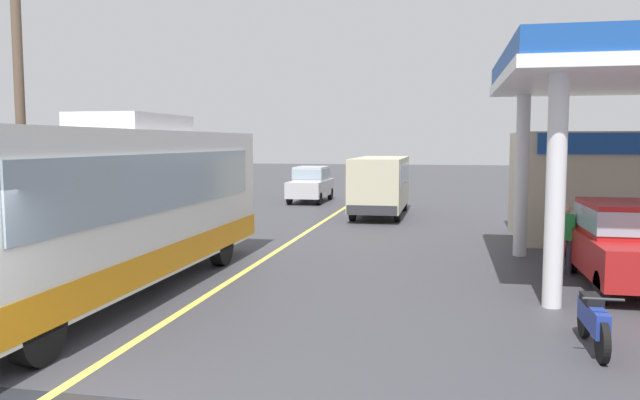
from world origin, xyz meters
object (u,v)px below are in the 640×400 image
at_px(coach_bus_main, 110,211).
at_px(pedestrian_near_pump, 566,235).
at_px(motorcycle_parked_forecourt, 593,320).
at_px(pedestrian_by_shop, 599,231).
at_px(car_trailing_behind_bus, 311,182).
at_px(car_at_pump, 623,240).
at_px(minibus_opposing_lane, 381,181).

distance_m(coach_bus_main, pedestrian_near_pump, 10.15).
distance_m(motorcycle_parked_forecourt, pedestrian_by_shop, 6.63).
bearing_deg(pedestrian_by_shop, car_trailing_behind_bus, 124.81).
bearing_deg(car_at_pump, pedestrian_by_shop, 90.66).
bearing_deg(car_at_pump, coach_bus_main, -164.84).
xyz_separation_m(pedestrian_by_shop, car_trailing_behind_bus, (-10.59, 15.23, 0.08)).
height_order(coach_bus_main, pedestrian_near_pump, coach_bus_main).
bearing_deg(coach_bus_main, pedestrian_near_pump, 22.26).
bearing_deg(car_at_pump, minibus_opposing_lane, 118.29).
height_order(minibus_opposing_lane, pedestrian_near_pump, minibus_opposing_lane).
distance_m(car_at_pump, minibus_opposing_lane, 13.62).
bearing_deg(coach_bus_main, pedestrian_by_shop, 25.08).
xyz_separation_m(coach_bus_main, pedestrian_near_pump, (9.36, 3.83, -0.79)).
relative_size(car_at_pump, minibus_opposing_lane, 0.69).
relative_size(coach_bus_main, pedestrian_near_pump, 6.65).
relative_size(pedestrian_near_pump, pedestrian_by_shop, 1.00).
relative_size(pedestrian_near_pump, car_trailing_behind_bus, 0.40).
relative_size(coach_bus_main, car_trailing_behind_bus, 2.63).
height_order(car_at_pump, pedestrian_by_shop, car_at_pump).
xyz_separation_m(car_at_pump, minibus_opposing_lane, (-6.45, 11.98, 0.46)).
height_order(pedestrian_near_pump, pedestrian_by_shop, same).
bearing_deg(car_trailing_behind_bus, pedestrian_near_pump, -59.29).
bearing_deg(coach_bus_main, minibus_opposing_lane, 75.27).
bearing_deg(motorcycle_parked_forecourt, pedestrian_near_pump, 84.28).
relative_size(minibus_opposing_lane, car_trailing_behind_bus, 1.46).
relative_size(car_at_pump, pedestrian_by_shop, 2.53).
bearing_deg(coach_bus_main, car_trailing_behind_bus, 90.78).
bearing_deg(pedestrian_by_shop, coach_bus_main, -154.92).
bearing_deg(minibus_opposing_lane, car_at_pump, -61.71).
distance_m(coach_bus_main, motorcycle_parked_forecourt, 9.05).
bearing_deg(motorcycle_parked_forecourt, coach_bus_main, 169.65).
bearing_deg(pedestrian_by_shop, minibus_opposing_lane, 122.84).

